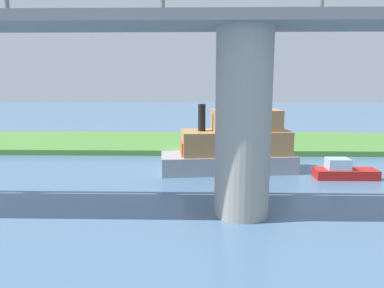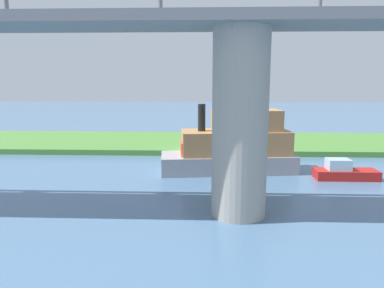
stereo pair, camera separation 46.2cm
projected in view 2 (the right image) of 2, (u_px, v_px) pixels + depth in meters
ground_plane at (194, 156)px, 32.99m from camera, size 160.00×160.00×0.00m
grassy_bank at (196, 142)px, 38.85m from camera, size 80.00×12.00×0.50m
bridge_pylon at (240, 125)px, 17.93m from camera, size 2.74×2.74×9.28m
bridge_span at (242, 15)px, 17.06m from camera, size 57.67×4.30×3.25m
person_on_bank at (206, 141)px, 33.91m from camera, size 0.51×0.51×1.39m
mooring_post at (221, 145)px, 33.46m from camera, size 0.20×0.20×0.83m
motorboat_red at (233, 147)px, 27.28m from camera, size 10.24×4.43×5.07m
houseboat_blue at (242, 156)px, 30.62m from camera, size 3.94×1.41×1.31m
riverboat_paddlewheel at (344, 172)px, 25.34m from camera, size 4.27×1.53×1.42m
marker_buoy at (217, 188)px, 22.53m from camera, size 0.50×0.50×0.50m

